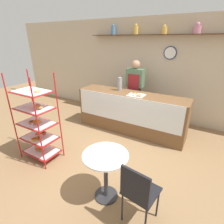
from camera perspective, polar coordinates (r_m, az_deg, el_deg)
name	(u,v)px	position (r m, az deg, el deg)	size (l,w,h in m)	color
ground_plane	(99,160)	(3.50, -4.16, -15.39)	(14.00, 14.00, 0.00)	olive
back_wall	(149,70)	(5.11, 12.00, 13.40)	(10.00, 0.30, 2.70)	beige
display_counter	(130,112)	(4.31, 6.03, -0.15)	(2.65, 0.61, 0.98)	brown
pastry_rack	(37,124)	(3.49, -23.25, -3.60)	(0.71, 0.48, 1.65)	#A51919
person_worker	(135,90)	(4.72, 7.39, 7.27)	(0.45, 0.23, 1.67)	#282833
cafe_table	(106,166)	(2.50, -2.07, -17.21)	(0.62, 0.62, 0.74)	#262628
cafe_chair	(138,191)	(2.23, 8.54, -24.02)	(0.43, 0.43, 0.88)	black
coffee_carafe	(120,84)	(4.34, 2.53, 9.17)	(0.12, 0.12, 0.33)	gray
donut_tray_counter	(135,94)	(4.00, 7.67, 5.69)	(0.36, 0.33, 0.05)	white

